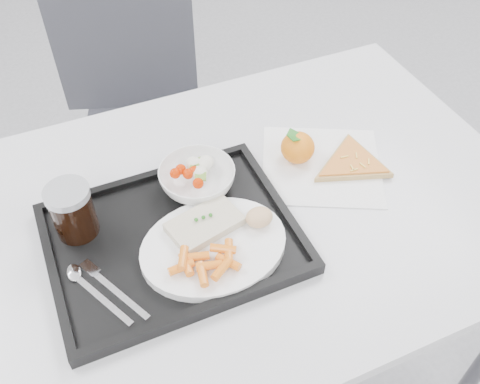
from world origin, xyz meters
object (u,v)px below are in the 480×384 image
object	(u,v)px
table	(234,228)
salad_bowl	(197,178)
tray	(173,239)
tangerine	(298,147)
pizza_slice	(352,163)
chair	(141,107)
cola_glass	(72,210)
dinner_plate	(214,247)

from	to	relation	value
table	salad_bowl	bearing A→B (deg)	127.73
tray	tangerine	size ratio (longest dim) A/B	4.84
table	pizza_slice	distance (m)	0.29
chair	cola_glass	size ratio (longest dim) A/B	8.61
tray	pizza_slice	xyz separation A→B (m)	(0.42, 0.04, 0.00)
cola_glass	tangerine	bearing A→B (deg)	2.48
table	cola_glass	xyz separation A→B (m)	(-0.30, 0.05, 0.14)
tray	tangerine	xyz separation A→B (m)	(0.32, 0.11, 0.03)
dinner_plate	salad_bowl	xyz separation A→B (m)	(0.03, 0.16, 0.01)
tray	dinner_plate	world-z (taller)	dinner_plate
table	chair	distance (m)	0.68
chair	tangerine	bearing A→B (deg)	-71.07
tray	salad_bowl	distance (m)	0.14
salad_bowl	pizza_slice	bearing A→B (deg)	-10.63
chair	salad_bowl	world-z (taller)	chair
table	tray	bearing A→B (deg)	-165.12
salad_bowl	pizza_slice	size ratio (longest dim) A/B	0.68
chair	cola_glass	world-z (taller)	chair
chair	dinner_plate	xyz separation A→B (m)	(-0.06, -0.76, 0.24)
chair	pizza_slice	bearing A→B (deg)	-65.41
tray	cola_glass	distance (m)	0.19
tray	tangerine	bearing A→B (deg)	18.74
table	dinner_plate	size ratio (longest dim) A/B	4.44
cola_glass	chair	bearing A→B (deg)	66.18
dinner_plate	tangerine	distance (m)	0.31
chair	table	bearing A→B (deg)	-87.81
cola_glass	tangerine	world-z (taller)	cola_glass
salad_bowl	pizza_slice	xyz separation A→B (m)	(0.33, -0.06, -0.03)
dinner_plate	chair	bearing A→B (deg)	85.84
cola_glass	table	bearing A→B (deg)	-9.62
chair	salad_bowl	xyz separation A→B (m)	(-0.03, -0.60, 0.25)
chair	cola_glass	bearing A→B (deg)	-113.82
salad_bowl	tangerine	xyz separation A→B (m)	(0.23, 0.00, -0.00)
tangerine	pizza_slice	size ratio (longest dim) A/B	0.42
table	tangerine	distance (m)	0.22
chair	dinner_plate	size ratio (longest dim) A/B	3.44
tray	cola_glass	bearing A→B (deg)	150.58
salad_bowl	tangerine	bearing A→B (deg)	1.10
table	chair	xyz separation A→B (m)	(-0.03, 0.66, -0.15)
dinner_plate	salad_bowl	distance (m)	0.16
salad_bowl	tangerine	size ratio (longest dim) A/B	1.63
chair	tray	xyz separation A→B (m)	(-0.12, -0.70, 0.22)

